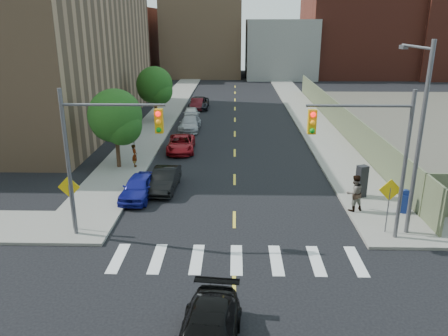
# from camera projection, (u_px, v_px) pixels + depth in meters

# --- Properties ---
(ground) EXTENTS (160.00, 160.00, 0.00)m
(ground) POSITION_uv_depth(u_px,v_px,m) (234.00, 320.00, 14.90)
(ground) COLOR black
(ground) RESTS_ON ground
(sidewalk_nw) EXTENTS (3.50, 73.00, 0.15)m
(sidewalk_nw) POSITION_uv_depth(u_px,v_px,m) (173.00, 102.00, 54.37)
(sidewalk_nw) COLOR gray
(sidewalk_nw) RESTS_ON ground
(sidewalk_ne) EXTENTS (3.50, 73.00, 0.15)m
(sidewalk_ne) POSITION_uv_depth(u_px,v_px,m) (297.00, 103.00, 54.01)
(sidewalk_ne) COLOR gray
(sidewalk_ne) RESTS_ON ground
(fence_north) EXTENTS (0.12, 44.00, 2.50)m
(fence_north) POSITION_uv_depth(u_px,v_px,m) (337.00, 116.00, 40.80)
(fence_north) COLOR #5D6043
(fence_north) RESTS_ON ground
(building_nw) EXTENTS (22.00, 30.00, 16.00)m
(building_nw) POSITION_uv_depth(u_px,v_px,m) (3.00, 40.00, 41.28)
(building_nw) COLOR #8C6B4C
(building_nw) RESTS_ON ground
(bg_bldg_west) EXTENTS (14.00, 18.00, 12.00)m
(bg_bldg_west) POSITION_uv_depth(u_px,v_px,m) (115.00, 42.00, 79.81)
(bg_bldg_west) COLOR #592319
(bg_bldg_west) RESTS_ON ground
(bg_bldg_midwest) EXTENTS (14.00, 16.00, 15.00)m
(bg_bldg_midwest) POSITION_uv_depth(u_px,v_px,m) (203.00, 34.00, 80.85)
(bg_bldg_midwest) COLOR #8C6B4C
(bg_bldg_midwest) RESTS_ON ground
(bg_bldg_center) EXTENTS (12.00, 16.00, 10.00)m
(bg_bldg_center) POSITION_uv_depth(u_px,v_px,m) (279.00, 48.00, 79.43)
(bg_bldg_center) COLOR gray
(bg_bldg_center) RESTS_ON ground
(bg_bldg_east) EXTENTS (18.00, 18.00, 16.00)m
(bg_bldg_east) POSITION_uv_depth(u_px,v_px,m) (355.00, 31.00, 80.04)
(bg_bldg_east) COLOR #592319
(bg_bldg_east) RESTS_ON ground
(signal_nw) EXTENTS (4.59, 0.30, 7.00)m
(signal_nw) POSITION_uv_depth(u_px,v_px,m) (100.00, 144.00, 19.28)
(signal_nw) COLOR #59595E
(signal_nw) RESTS_ON ground
(signal_ne) EXTENTS (4.59, 0.30, 7.00)m
(signal_ne) POSITION_uv_depth(u_px,v_px,m) (372.00, 146.00, 19.00)
(signal_ne) COLOR #59595E
(signal_ne) RESTS_ON ground
(streetlight_ne) EXTENTS (0.25, 3.70, 9.00)m
(streetlight_ne) POSITION_uv_depth(u_px,v_px,m) (418.00, 126.00, 19.58)
(streetlight_ne) COLOR #59595E
(streetlight_ne) RESTS_ON ground
(warn_sign_nw) EXTENTS (1.06, 0.06, 2.83)m
(warn_sign_nw) POSITION_uv_depth(u_px,v_px,m) (70.00, 193.00, 20.61)
(warn_sign_nw) COLOR #59595E
(warn_sign_nw) RESTS_ON ground
(warn_sign_ne) EXTENTS (1.06, 0.06, 2.83)m
(warn_sign_ne) POSITION_uv_depth(u_px,v_px,m) (389.00, 196.00, 20.25)
(warn_sign_ne) COLOR #59595E
(warn_sign_ne) RESTS_ON ground
(warn_sign_midwest) EXTENTS (1.06, 0.06, 2.83)m
(warn_sign_midwest) POSITION_uv_depth(u_px,v_px,m) (133.00, 127.00, 33.39)
(warn_sign_midwest) COLOR #59595E
(warn_sign_midwest) RESTS_ON ground
(tree_west_near) EXTENTS (3.66, 3.64, 5.52)m
(tree_west_near) POSITION_uv_depth(u_px,v_px,m) (115.00, 119.00, 29.18)
(tree_west_near) COLOR #332114
(tree_west_near) RESTS_ON ground
(tree_west_far) EXTENTS (3.66, 3.64, 5.52)m
(tree_west_far) POSITION_uv_depth(u_px,v_px,m) (155.00, 87.00, 43.39)
(tree_west_far) COLOR #332114
(tree_west_far) RESTS_ON ground
(parked_car_blue) EXTENTS (1.89, 4.05, 1.34)m
(parked_car_blue) POSITION_uv_depth(u_px,v_px,m) (139.00, 187.00, 25.04)
(parked_car_blue) COLOR navy
(parked_car_blue) RESTS_ON ground
(parked_car_black) EXTENTS (1.55, 4.04, 1.31)m
(parked_car_black) POSITION_uv_depth(u_px,v_px,m) (165.00, 179.00, 26.26)
(parked_car_black) COLOR black
(parked_car_black) RESTS_ON ground
(parked_car_red) EXTENTS (2.27, 4.55, 1.24)m
(parked_car_red) POSITION_uv_depth(u_px,v_px,m) (181.00, 144.00, 34.07)
(parked_car_red) COLOR maroon
(parked_car_red) RESTS_ON ground
(parked_car_silver) EXTENTS (1.89, 4.59, 1.33)m
(parked_car_silver) POSITION_uv_depth(u_px,v_px,m) (190.00, 123.00, 40.66)
(parked_car_silver) COLOR #999BA0
(parked_car_silver) RESTS_ON ground
(parked_car_white) EXTENTS (1.78, 3.85, 1.28)m
(parked_car_white) POSITION_uv_depth(u_px,v_px,m) (191.00, 114.00, 45.07)
(parked_car_white) COLOR silver
(parked_car_white) RESTS_ON ground
(parked_car_maroon) EXTENTS (1.41, 3.89, 1.28)m
(parked_car_maroon) POSITION_uv_depth(u_px,v_px,m) (197.00, 104.00, 50.32)
(parked_car_maroon) COLOR #430D12
(parked_car_maroon) RESTS_ON ground
(parked_car_grey) EXTENTS (2.24, 4.80, 1.33)m
(parked_car_grey) POSITION_uv_depth(u_px,v_px,m) (199.00, 103.00, 50.72)
(parked_car_grey) COLOR black
(parked_car_grey) RESTS_ON ground
(mailbox) EXTENTS (0.62, 0.54, 1.27)m
(mailbox) POSITION_uv_depth(u_px,v_px,m) (405.00, 201.00, 22.78)
(mailbox) COLOR navy
(mailbox) RESTS_ON sidewalk_ne
(payphone) EXTENTS (0.68, 0.63, 1.85)m
(payphone) POSITION_uv_depth(u_px,v_px,m) (361.00, 181.00, 24.76)
(payphone) COLOR black
(payphone) RESTS_ON sidewalk_ne
(pedestrian_west) EXTENTS (0.51, 0.65, 1.57)m
(pedestrian_west) POSITION_uv_depth(u_px,v_px,m) (135.00, 156.00, 29.99)
(pedestrian_west) COLOR gray
(pedestrian_west) RESTS_ON sidewalk_nw
(pedestrian_east) EXTENTS (1.15, 1.02, 1.97)m
(pedestrian_east) POSITION_uv_depth(u_px,v_px,m) (354.00, 193.00, 22.91)
(pedestrian_east) COLOR gray
(pedestrian_east) RESTS_ON sidewalk_ne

